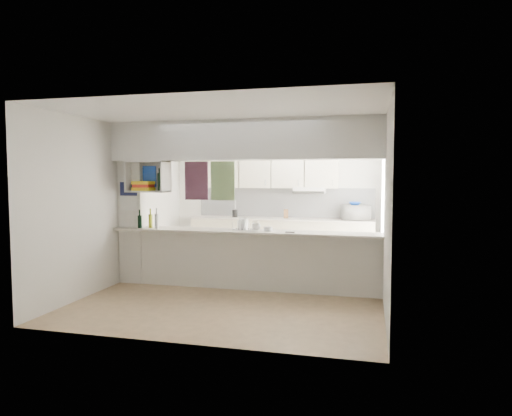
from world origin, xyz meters
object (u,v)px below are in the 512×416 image
(dish_rack, at_px, (245,225))
(wine_bottles, at_px, (149,221))
(bowl, at_px, (355,203))
(microwave, at_px, (356,212))

(dish_rack, bearing_deg, wine_bottles, -173.44)
(bowl, xyz_separation_m, wine_bottles, (-3.16, -2.20, -0.20))
(bowl, height_order, wine_bottles, bowl)
(microwave, relative_size, dish_rack, 1.43)
(bowl, bearing_deg, microwave, 48.06)
(microwave, distance_m, bowl, 0.18)
(wine_bottles, bearing_deg, bowl, 34.79)
(microwave, xyz_separation_m, bowl, (-0.02, -0.02, 0.17))
(microwave, bearing_deg, bowl, 36.56)
(bowl, height_order, dish_rack, bowl)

